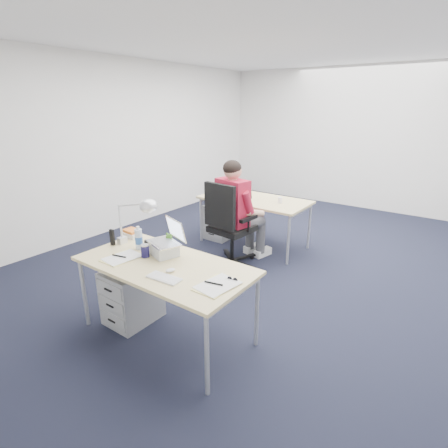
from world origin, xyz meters
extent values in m
plane|color=black|center=(0.00, 0.00, 0.00)|extent=(7.00, 7.00, 0.00)
cube|color=silver|center=(0.00, 3.50, 1.40)|extent=(6.00, 0.02, 2.80)
cube|color=silver|center=(-3.00, 0.00, 1.40)|extent=(0.02, 7.00, 2.80)
cube|color=white|center=(0.00, 0.00, 2.80)|extent=(6.00, 7.00, 0.01)
cube|color=#D6BE7B|center=(-0.16, -2.00, 0.71)|extent=(1.60, 0.80, 0.03)
cylinder|color=#B7BABC|center=(-0.91, -2.35, 0.35)|extent=(0.04, 0.04, 0.70)
cylinder|color=#B7BABC|center=(0.59, -2.35, 0.35)|extent=(0.04, 0.04, 0.70)
cylinder|color=#B7BABC|center=(-0.91, -1.65, 0.35)|extent=(0.04, 0.04, 0.70)
cylinder|color=#B7BABC|center=(0.59, -1.65, 0.35)|extent=(0.04, 0.04, 0.70)
cube|color=#D6BE7B|center=(-0.68, 0.39, 0.71)|extent=(1.60, 0.80, 0.03)
cylinder|color=#B7BABC|center=(-1.43, 0.04, 0.35)|extent=(0.04, 0.04, 0.70)
cylinder|color=#B7BABC|center=(0.07, 0.04, 0.35)|extent=(0.04, 0.04, 0.70)
cylinder|color=#B7BABC|center=(-1.43, 0.74, 0.35)|extent=(0.04, 0.04, 0.70)
cylinder|color=#B7BABC|center=(0.07, 0.74, 0.35)|extent=(0.04, 0.04, 0.70)
cylinder|color=black|center=(-0.55, -0.38, 0.28)|extent=(0.05, 0.05, 0.45)
cube|color=black|center=(-0.55, -0.38, 0.51)|extent=(0.53, 0.53, 0.08)
cube|color=black|center=(-0.57, -0.63, 0.87)|extent=(0.47, 0.10, 0.56)
cube|color=#A4172F|center=(-0.55, -0.38, 0.86)|extent=(0.48, 0.32, 0.60)
sphere|color=tan|center=(-0.55, -0.38, 1.28)|extent=(0.23, 0.23, 0.23)
cube|color=#999B9E|center=(-0.61, -2.03, 0.28)|extent=(0.40, 0.50, 0.55)
cube|color=#999B9E|center=(-1.28, 0.37, 0.28)|extent=(0.40, 0.50, 0.55)
cube|color=white|center=(0.04, -2.20, 0.74)|extent=(0.30, 0.14, 0.01)
ellipsoid|color=white|center=(0.00, -2.09, 0.74)|extent=(0.08, 0.10, 0.03)
cylinder|color=#191646|center=(-0.40, -2.00, 0.79)|extent=(0.09, 0.09, 0.12)
cylinder|color=silver|center=(-0.59, -1.90, 0.85)|extent=(0.08, 0.08, 0.23)
cube|color=silver|center=(-0.91, -1.73, 0.77)|extent=(0.20, 0.17, 0.08)
cube|color=black|center=(-0.89, -1.99, 0.81)|extent=(0.05, 0.03, 0.16)
cube|color=#FFF493|center=(-0.56, -2.15, 0.74)|extent=(0.25, 0.33, 0.01)
cube|color=#FFF493|center=(0.45, -2.06, 0.74)|extent=(0.26, 0.35, 0.01)
cylinder|color=white|center=(-0.26, 0.39, 0.77)|extent=(0.08, 0.08, 0.09)
cube|color=white|center=(-0.96, 0.38, 0.73)|extent=(0.24, 0.31, 0.01)
camera|label=1|loc=(1.90, -3.96, 2.05)|focal=28.00mm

